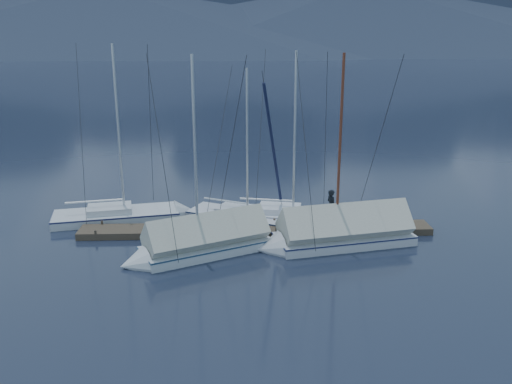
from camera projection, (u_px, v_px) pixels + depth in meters
ground at (258, 248)px, 25.99m from camera, size 1000.00×1000.00×0.00m
dock at (256, 231)px, 27.88m from camera, size 18.00×1.50×0.54m
mooring_posts at (246, 227)px, 27.79m from camera, size 15.12×1.52×0.35m
sailboat_open_left at (135, 216)px, 29.97m from camera, size 8.08×3.80×10.32m
sailboat_open_mid at (256, 220)px, 29.33m from camera, size 6.97×4.74×9.03m
sailboat_open_right at (303, 218)px, 29.60m from camera, size 7.80×3.70×9.96m
sailboat_covered_near at (333, 235)px, 26.22m from camera, size 8.08×3.95×10.09m
sailboat_covered_far at (195, 245)px, 25.04m from camera, size 7.33×4.96×9.97m
person at (331, 207)px, 28.08m from camera, size 0.66×0.78×1.82m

